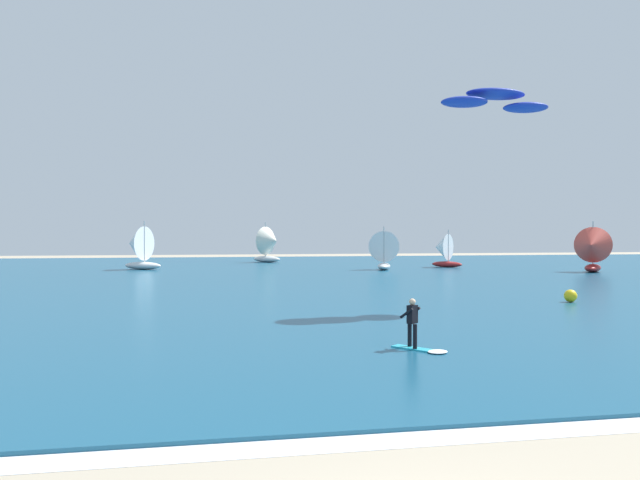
{
  "coord_description": "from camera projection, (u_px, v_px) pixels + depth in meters",
  "views": [
    {
      "loc": [
        -2.53,
        -6.24,
        3.87
      ],
      "look_at": [
        1.17,
        14.25,
        3.69
      ],
      "focal_mm": 32.99,
      "sensor_mm": 36.0,
      "label": 1
    }
  ],
  "objects": [
    {
      "name": "sailboat_far_left",
      "position": [
        443.0,
        250.0,
        68.46
      ],
      "size": [
        3.86,
        3.86,
        4.37
      ],
      "color": "maroon",
      "rests_on": "ocean"
    },
    {
      "name": "sailboat_near_shore",
      "position": [
        384.0,
        250.0,
        63.97
      ],
      "size": [
        3.69,
        4.17,
        4.68
      ],
      "color": "silver",
      "rests_on": "ocean"
    },
    {
      "name": "sailboat_leading",
      "position": [
        138.0,
        247.0,
        63.92
      ],
      "size": [
        4.73,
        4.21,
        5.27
      ],
      "color": "silver",
      "rests_on": "ocean"
    },
    {
      "name": "ocean",
      "position": [
        241.0,
        275.0,
        55.58
      ],
      "size": [
        160.0,
        90.0,
        0.1
      ],
      "primitive_type": "cube",
      "color": "navy",
      "rests_on": "ground"
    },
    {
      "name": "kite",
      "position": [
        496.0,
        101.0,
        29.53
      ],
      "size": [
        6.32,
        2.97,
        0.92
      ],
      "color": "#1E33B2"
    },
    {
      "name": "shoreline_foam",
      "position": [
        434.0,
        431.0,
        11.54
      ],
      "size": [
        82.01,
        1.55,
        0.01
      ],
      "primitive_type": "cube",
      "color": "white",
      "rests_on": "ground"
    },
    {
      "name": "marker_buoy",
      "position": [
        570.0,
        296.0,
        32.86
      ],
      "size": [
        0.71,
        0.71,
        0.71
      ],
      "primitive_type": "sphere",
      "color": "yellow",
      "rests_on": "ocean"
    },
    {
      "name": "sailboat_heeled_over",
      "position": [
        592.0,
        249.0,
        59.01
      ],
      "size": [
        4.45,
        4.59,
        5.14
      ],
      "color": "maroon",
      "rests_on": "ocean"
    },
    {
      "name": "sailboat_outermost",
      "position": [
        270.0,
        244.0,
        80.09
      ],
      "size": [
        4.81,
        4.88,
        5.49
      ],
      "color": "silver",
      "rests_on": "ocean"
    },
    {
      "name": "kitesurfer",
      "position": [
        417.0,
        331.0,
        19.25
      ],
      "size": [
        1.65,
        1.89,
        1.67
      ],
      "color": "#26B2CC",
      "rests_on": "ocean"
    }
  ]
}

